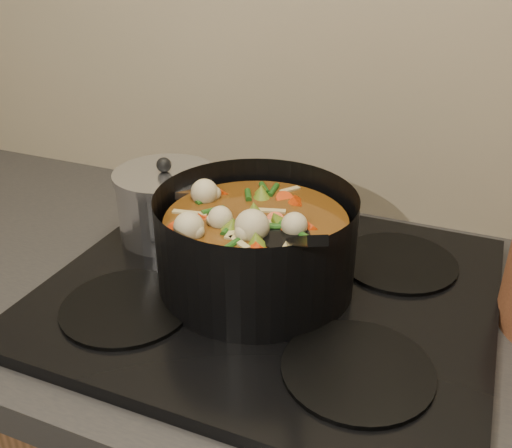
% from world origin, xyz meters
% --- Properties ---
extents(stovetop, '(0.62, 0.54, 0.03)m').
position_xyz_m(stovetop, '(0.00, 1.93, 0.92)').
color(stovetop, black).
rests_on(stovetop, counter).
extents(stockpot, '(0.34, 0.37, 0.21)m').
position_xyz_m(stockpot, '(-0.02, 1.93, 1.00)').
color(stockpot, black).
rests_on(stockpot, stovetop).
extents(saucepan, '(0.17, 0.17, 0.14)m').
position_xyz_m(saucepan, '(-0.22, 2.01, 0.99)').
color(saucepan, silver).
rests_on(saucepan, stovetop).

